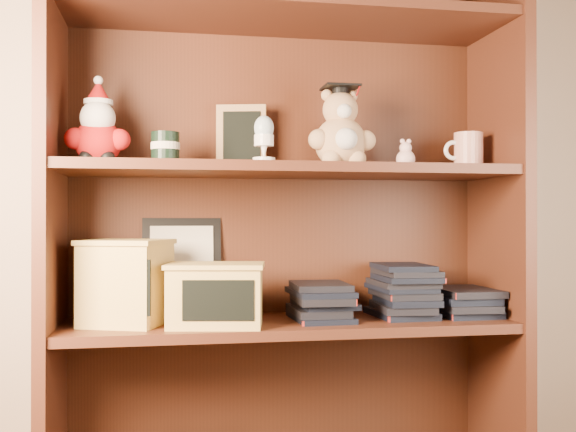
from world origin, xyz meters
name	(u,v)px	position (x,y,z in m)	size (l,w,h in m)	color
bookcase	(284,232)	(-0.05, 1.36, 0.78)	(1.20, 0.35, 1.60)	#4D2416
shelf_lower	(288,325)	(-0.05, 1.30, 0.54)	(1.14, 0.33, 0.02)	#4D2416
shelf_upper	(288,171)	(-0.05, 1.30, 0.94)	(1.14, 0.33, 0.02)	#4D2416
santa_plush	(98,130)	(-0.52, 1.30, 1.03)	(0.16, 0.11, 0.22)	#A50F0F
teachers_tin	(165,148)	(-0.36, 1.30, 0.99)	(0.07, 0.07, 0.08)	black
chalkboard_plaque	(241,138)	(-0.16, 1.42, 1.03)	(0.14, 0.09, 0.17)	#9E7547
egg_cup	(264,138)	(-0.12, 1.23, 1.01)	(0.06, 0.06, 0.12)	white
grad_teddy_bear	(341,135)	(0.09, 1.30, 1.03)	(0.18, 0.15, 0.22)	tan
pink_figurine	(406,156)	(0.27, 1.30, 0.98)	(0.05, 0.05, 0.08)	beige
teacher_mug	(468,151)	(0.45, 1.30, 1.00)	(0.11, 0.08, 0.10)	silver
certificate_frame	(182,267)	(-0.32, 1.44, 0.68)	(0.21, 0.05, 0.27)	black
treats_box	(126,282)	(-0.46, 1.30, 0.66)	(0.25, 0.25, 0.21)	#DEB95B
pencils_box	(216,294)	(-0.24, 1.24, 0.63)	(0.26, 0.20, 0.15)	#DEB95B
book_stack_left	(322,301)	(0.04, 1.30, 0.60)	(0.14, 0.20, 0.10)	black
book_stack_mid	(403,290)	(0.27, 1.30, 0.62)	(0.14, 0.20, 0.14)	black
book_stack_right	(465,304)	(0.44, 1.30, 0.58)	(0.14, 0.20, 0.06)	black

